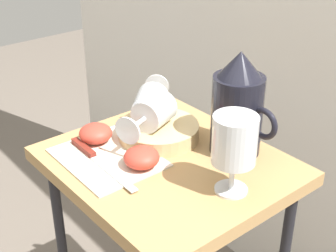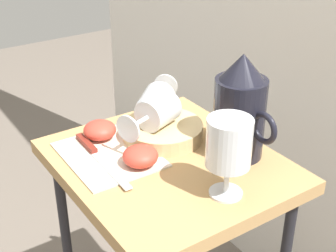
# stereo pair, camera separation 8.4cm
# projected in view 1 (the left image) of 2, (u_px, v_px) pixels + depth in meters

# --- Properties ---
(curtain_drape) EXTENTS (2.40, 0.03, 1.86)m
(curtain_drape) POSITION_uv_depth(u_px,v_px,m) (327.00, 11.00, 1.21)
(curtain_drape) COLOR silver
(curtain_drape) RESTS_ON ground_plane
(table) EXTENTS (0.48, 0.42, 0.70)m
(table) POSITION_uv_depth(u_px,v_px,m) (168.00, 193.00, 1.07)
(table) COLOR #AD8451
(table) RESTS_ON ground_plane
(linen_napkin) EXTENTS (0.23, 0.18, 0.00)m
(linen_napkin) POSITION_uv_depth(u_px,v_px,m) (108.00, 158.00, 1.03)
(linen_napkin) COLOR beige
(linen_napkin) RESTS_ON table
(basket_tray) EXTENTS (0.18, 0.18, 0.03)m
(basket_tray) POSITION_uv_depth(u_px,v_px,m) (159.00, 131.00, 1.10)
(basket_tray) COLOR tan
(basket_tray) RESTS_ON table
(pitcher) EXTENTS (0.16, 0.11, 0.23)m
(pitcher) POSITION_uv_depth(u_px,v_px,m) (237.00, 113.00, 1.02)
(pitcher) COLOR black
(pitcher) RESTS_ON table
(wine_glass_upright) EXTENTS (0.08, 0.08, 0.16)m
(wine_glass_upright) POSITION_uv_depth(u_px,v_px,m) (234.00, 144.00, 0.88)
(wine_glass_upright) COLOR silver
(wine_glass_upright) RESTS_ON table
(wine_glass_tipped_near) EXTENTS (0.11, 0.16, 0.07)m
(wine_glass_tipped_near) POSITION_uv_depth(u_px,v_px,m) (153.00, 112.00, 1.07)
(wine_glass_tipped_near) COLOR silver
(wine_glass_tipped_near) RESTS_ON basket_tray
(wine_glass_tipped_far) EXTENTS (0.15, 0.15, 0.08)m
(wine_glass_tipped_far) POSITION_uv_depth(u_px,v_px,m) (151.00, 104.00, 1.10)
(wine_glass_tipped_far) COLOR silver
(wine_glass_tipped_far) RESTS_ON basket_tray
(apple_half_left) EXTENTS (0.07, 0.07, 0.04)m
(apple_half_left) POSITION_uv_depth(u_px,v_px,m) (96.00, 133.00, 1.08)
(apple_half_left) COLOR #CC3D2D
(apple_half_left) RESTS_ON linen_napkin
(apple_half_right) EXTENTS (0.07, 0.07, 0.04)m
(apple_half_right) POSITION_uv_depth(u_px,v_px,m) (142.00, 157.00, 0.99)
(apple_half_right) COLOR #CC3D2D
(apple_half_right) RESTS_ON linen_napkin
(knife) EXTENTS (0.24, 0.02, 0.01)m
(knife) POSITION_uv_depth(u_px,v_px,m) (93.00, 156.00, 1.03)
(knife) COLOR silver
(knife) RESTS_ON linen_napkin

